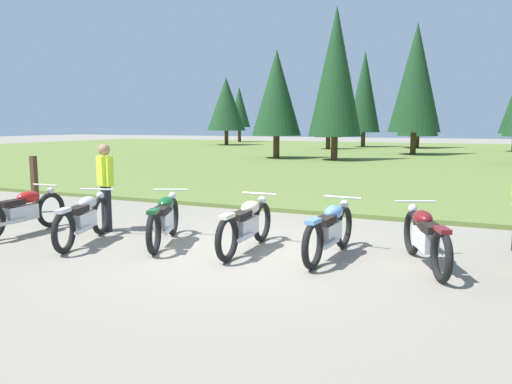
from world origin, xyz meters
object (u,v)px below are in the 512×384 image
at_px(trail_marker_post, 35,184).
at_px(motorcycle_cream, 246,224).
at_px(motorcycle_silver, 84,218).
at_px(motorcycle_maroon, 425,237).
at_px(motorcycle_red, 22,211).
at_px(motorcycle_british_green, 164,219).
at_px(rider_near_row_end, 105,182).
at_px(motorcycle_sky_blue, 330,229).

bearing_deg(trail_marker_post, motorcycle_cream, -11.32).
bearing_deg(motorcycle_cream, motorcycle_silver, -166.51).
xyz_separation_m(motorcycle_silver, motorcycle_maroon, (5.51, 0.89, 0.00)).
height_order(motorcycle_red, motorcycle_cream, same).
distance_m(motorcycle_silver, motorcycle_british_green, 1.39).
bearing_deg(rider_near_row_end, motorcycle_maroon, -0.53).
relative_size(motorcycle_red, motorcycle_cream, 1.00).
height_order(motorcycle_british_green, rider_near_row_end, rider_near_row_end).
bearing_deg(motorcycle_cream, motorcycle_british_green, -174.23).
height_order(motorcycle_sky_blue, rider_near_row_end, rider_near_row_end).
bearing_deg(motorcycle_sky_blue, motorcycle_maroon, 3.17).
bearing_deg(motorcycle_cream, motorcycle_sky_blue, 6.29).
relative_size(motorcycle_red, motorcycle_silver, 1.04).
bearing_deg(rider_near_row_end, motorcycle_silver, -71.12).
bearing_deg(trail_marker_post, motorcycle_red, -47.39).
height_order(motorcycle_sky_blue, trail_marker_post, trail_marker_post).
xyz_separation_m(motorcycle_sky_blue, rider_near_row_end, (-4.45, 0.13, 0.51)).
relative_size(motorcycle_red, motorcycle_british_green, 1.06).
relative_size(motorcycle_cream, motorcycle_maroon, 1.06).
xyz_separation_m(motorcycle_british_green, motorcycle_cream, (1.48, 0.15, 0.00)).
bearing_deg(motorcycle_red, motorcycle_sky_blue, 7.50).
xyz_separation_m(motorcycle_maroon, trail_marker_post, (-8.71, 0.97, 0.22)).
bearing_deg(rider_near_row_end, motorcycle_cream, -5.15).
xyz_separation_m(motorcycle_british_green, trail_marker_post, (-4.50, 1.35, 0.22)).
bearing_deg(trail_marker_post, motorcycle_sky_blue, -8.14).
distance_m(motorcycle_silver, motorcycle_cream, 2.85).
distance_m(motorcycle_british_green, motorcycle_cream, 1.49).
xyz_separation_m(motorcycle_silver, motorcycle_british_green, (1.29, 0.52, 0.00)).
relative_size(motorcycle_silver, rider_near_row_end, 1.21).
bearing_deg(motorcycle_maroon, rider_near_row_end, 179.47).
bearing_deg(motorcycle_red, motorcycle_silver, -2.45).
xyz_separation_m(motorcycle_red, motorcycle_british_green, (2.85, 0.45, 0.00)).
height_order(motorcycle_red, motorcycle_sky_blue, same).
relative_size(motorcycle_british_green, motorcycle_cream, 0.95).
xyz_separation_m(motorcycle_sky_blue, trail_marker_post, (-7.33, 1.05, 0.22)).
bearing_deg(trail_marker_post, motorcycle_maroon, -6.36).
relative_size(motorcycle_british_green, rider_near_row_end, 1.19).
bearing_deg(motorcycle_british_green, motorcycle_maroon, 5.08).
bearing_deg(motorcycle_british_green, motorcycle_silver, -158.25).
bearing_deg(motorcycle_british_green, motorcycle_cream, 5.77).
bearing_deg(motorcycle_silver, rider_near_row_end, 108.88).
relative_size(motorcycle_cream, motorcycle_sky_blue, 1.00).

